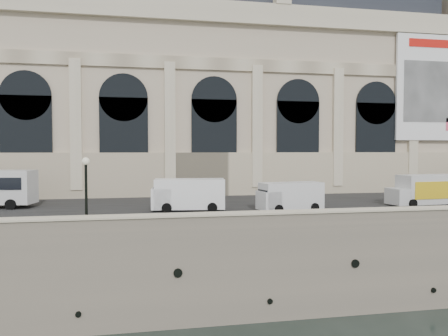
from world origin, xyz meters
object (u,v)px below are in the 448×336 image
object	(u,v)px
box_truck	(426,190)
lamp_left	(86,194)
van_b	(288,197)
van_c	(185,195)

from	to	relation	value
box_truck	lamp_left	bearing A→B (deg)	-166.12
van_b	van_c	size ratio (longest dim) A/B	0.91
lamp_left	van_b	bearing A→B (deg)	21.27
van_c	box_truck	xyz separation A→B (m)	(22.90, -0.63, 0.05)
van_c	box_truck	world-z (taller)	box_truck
van_b	box_truck	xyz separation A→B (m)	(14.25, 1.26, 0.20)
van_b	box_truck	world-z (taller)	box_truck
van_b	van_c	xyz separation A→B (m)	(-8.66, 1.89, 0.15)
box_truck	van_b	bearing A→B (deg)	-174.95
van_b	lamp_left	world-z (taller)	lamp_left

